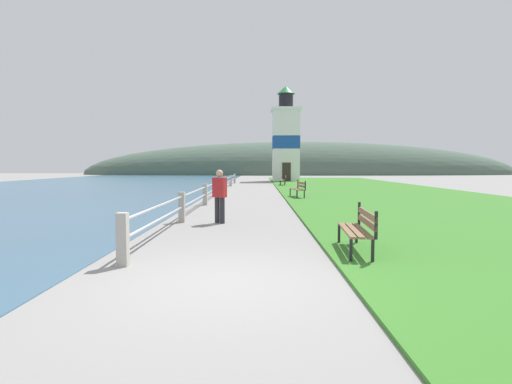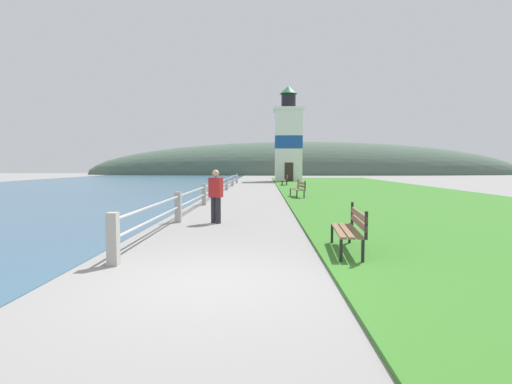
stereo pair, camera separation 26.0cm
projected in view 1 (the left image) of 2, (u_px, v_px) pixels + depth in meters
ground_plane at (221, 283)px, 5.84m from camera, size 160.00×160.00×0.00m
grass_verge at (377, 193)px, 24.74m from camera, size 12.00×57.02×0.06m
water_strip at (20, 193)px, 24.91m from camera, size 24.00×91.23×0.01m
seawall_railing at (218, 186)px, 22.43m from camera, size 0.18×31.49×0.92m
park_bench_near at (359, 227)px, 7.72m from camera, size 0.61×1.78×0.94m
park_bench_midway at (299, 188)px, 20.88m from camera, size 0.69×1.75×0.94m
park_bench_far at (284, 179)px, 33.44m from camera, size 0.62×1.65×0.94m
lighthouse at (286, 140)px, 42.88m from camera, size 3.22×3.22×10.16m
person_strolling at (220, 194)px, 11.81m from camera, size 0.44×0.36×1.59m
distant_hillside at (299, 175)px, 73.63m from camera, size 80.00×16.00×12.00m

